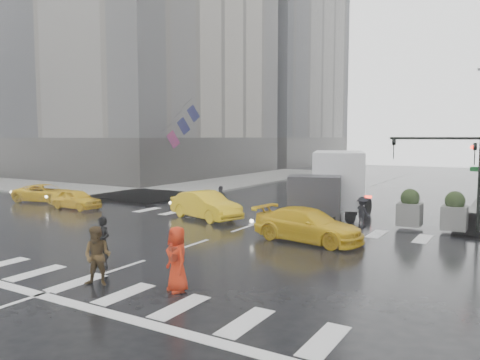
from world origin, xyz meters
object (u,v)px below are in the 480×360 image
Objects in this scene: traffic_signal_pole at (456,164)px; box_truck at (332,184)px; taxi_mid at (206,205)px; pedestrian_brown at (98,256)px; taxi_front at (76,199)px; pedestrian_orange at (177,259)px.

box_truck is (-6.01, 0.32, -1.26)m from traffic_signal_pole.
traffic_signal_pole is at bearing -21.91° from box_truck.
taxi_mid is at bearing -171.57° from box_truck.
taxi_front is (-12.83, 9.91, -0.29)m from pedestrian_brown.
pedestrian_orange is 0.28× the size of box_truck.
taxi_front is at bearing -169.42° from traffic_signal_pole.
pedestrian_orange is 0.53× the size of taxi_front.
traffic_signal_pole is 1.26× the size of taxi_front.
traffic_signal_pole is at bearing 35.67° from pedestrian_brown.
pedestrian_orange is 11.97m from taxi_mid.
traffic_signal_pole is 0.98× the size of taxi_mid.
pedestrian_brown is 0.50× the size of taxi_front.
box_truck is at bearing -45.41° from taxi_mid.
taxi_front is (-21.08, -3.94, -2.61)m from traffic_signal_pole.
box_truck reaches higher than pedestrian_brown.
traffic_signal_pole reaches higher than taxi_mid.
pedestrian_orange reaches higher than taxi_mid.
pedestrian_brown is 0.94× the size of pedestrian_orange.
taxi_mid is (-6.19, 10.24, -0.20)m from pedestrian_orange.
box_truck is at bearing -72.06° from taxi_front.
box_truck reaches higher than taxi_front.
taxi_mid is 6.91m from box_truck.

